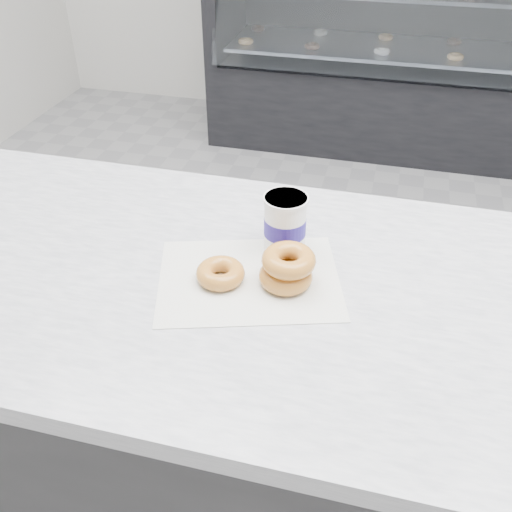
{
  "coord_description": "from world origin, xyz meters",
  "views": [
    {
      "loc": [
        -0.08,
        -1.41,
        1.57
      ],
      "look_at": [
        -0.29,
        -0.58,
        0.94
      ],
      "focal_mm": 40.0,
      "sensor_mm": 36.0,
      "label": 1
    }
  ],
  "objects_px": {
    "display_case": "(416,65)",
    "coffee_cup": "(285,223)",
    "counter": "(378,456)",
    "donut_stack": "(287,268)",
    "donut_single": "(220,273)"
  },
  "relations": [
    {
      "from": "counter",
      "to": "donut_stack",
      "type": "bearing_deg",
      "value": 178.34
    },
    {
      "from": "display_case",
      "to": "donut_stack",
      "type": "bearing_deg",
      "value": -94.78
    },
    {
      "from": "counter",
      "to": "coffee_cup",
      "type": "xyz_separation_m",
      "value": [
        -0.26,
        0.12,
        0.51
      ]
    },
    {
      "from": "display_case",
      "to": "donut_stack",
      "type": "height_order",
      "value": "display_case"
    },
    {
      "from": "display_case",
      "to": "donut_stack",
      "type": "distance_m",
      "value": 2.76
    },
    {
      "from": "display_case",
      "to": "coffee_cup",
      "type": "height_order",
      "value": "display_case"
    },
    {
      "from": "display_case",
      "to": "coffee_cup",
      "type": "xyz_separation_m",
      "value": [
        -0.26,
        -2.6,
        0.47
      ]
    },
    {
      "from": "donut_stack",
      "to": "donut_single",
      "type": "bearing_deg",
      "value": -169.78
    },
    {
      "from": "display_case",
      "to": "donut_single",
      "type": "relative_size",
      "value": 25.98
    },
    {
      "from": "counter",
      "to": "coffee_cup",
      "type": "bearing_deg",
      "value": 155.05
    },
    {
      "from": "counter",
      "to": "donut_stack",
      "type": "relative_size",
      "value": 23.81
    },
    {
      "from": "display_case",
      "to": "coffee_cup",
      "type": "bearing_deg",
      "value": -95.61
    },
    {
      "from": "counter",
      "to": "display_case",
      "type": "distance_m",
      "value": 2.72
    },
    {
      "from": "donut_stack",
      "to": "display_case",
      "type": "bearing_deg",
      "value": 85.22
    },
    {
      "from": "counter",
      "to": "coffee_cup",
      "type": "relative_size",
      "value": 25.65
    }
  ]
}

